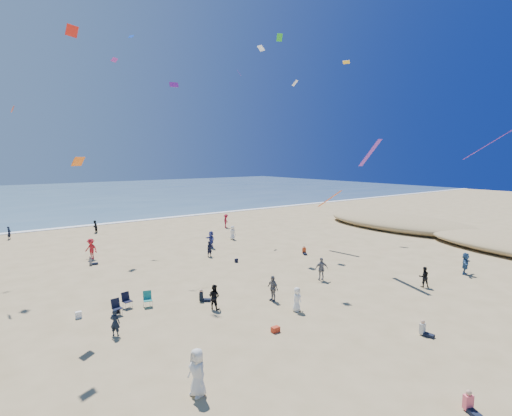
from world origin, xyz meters
TOP-DOWN VIEW (x-y plane):
  - ground at (0.00, 0.00)m, footprint 220.00×220.00m
  - ocean at (0.00, 95.00)m, footprint 220.00×100.00m
  - surf_line at (0.00, 45.00)m, footprint 220.00×1.20m
  - standing_flyers at (5.43, 16.45)m, footprint 29.25×41.23m
  - seated_group at (2.78, 7.89)m, footprint 18.89×30.85m
  - chair_cluster at (-5.58, 10.93)m, footprint 2.71×1.48m
  - white_tote at (-8.53, 11.57)m, footprint 0.35×0.20m
  - black_backpack at (-6.40, 11.04)m, footprint 0.30×0.22m
  - cooler at (-0.42, 3.05)m, footprint 0.45×0.30m
  - navy_bag at (6.10, 16.39)m, footprint 0.28×0.18m
  - kites_aloft at (8.68, 13.68)m, footprint 41.27×39.84m

SIDE VIEW (x-z plane):
  - ground at x=0.00m, z-range 0.00..0.00m
  - ocean at x=0.00m, z-range 0.00..0.06m
  - surf_line at x=0.00m, z-range 0.00..0.08m
  - cooler at x=-0.42m, z-range 0.00..0.30m
  - navy_bag at x=6.10m, z-range 0.00..0.34m
  - black_backpack at x=-6.40m, z-range 0.00..0.38m
  - white_tote at x=-8.53m, z-range 0.00..0.40m
  - seated_group at x=2.78m, z-range 0.00..0.84m
  - chair_cluster at x=-5.58m, z-range 0.00..1.00m
  - standing_flyers at x=5.43m, z-range -0.10..1.85m
  - kites_aloft at x=8.68m, z-range -0.74..30.34m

